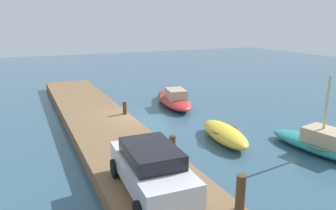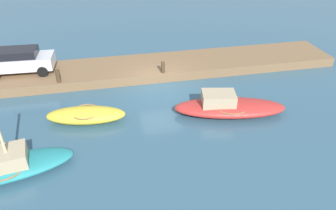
# 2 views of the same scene
# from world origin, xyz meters

# --- Properties ---
(ground_plane) EXTENTS (84.00, 84.00, 0.00)m
(ground_plane) POSITION_xyz_m (0.00, 0.00, 0.00)
(ground_plane) COLOR #33566B
(dock_platform) EXTENTS (25.09, 3.58, 0.60)m
(dock_platform) POSITION_xyz_m (0.00, -2.43, 0.30)
(dock_platform) COLOR brown
(dock_platform) RESTS_ON ground_plane
(rowboat_yellow) EXTENTS (4.22, 2.01, 0.77)m
(rowboat_yellow) POSITION_xyz_m (4.38, 2.78, 0.39)
(rowboat_yellow) COLOR gold
(rowboat_yellow) RESTS_ON ground_plane
(sailboat_teal) EXTENTS (5.76, 2.73, 3.61)m
(sailboat_teal) POSITION_xyz_m (7.64, 6.06, 0.42)
(sailboat_teal) COLOR teal
(sailboat_teal) RESTS_ON ground_plane
(motorboat_red) EXTENTS (6.20, 3.02, 1.28)m
(motorboat_red) POSITION_xyz_m (-3.08, 3.59, 0.46)
(motorboat_red) COLOR #B72D28
(motorboat_red) RESTS_ON ground_plane
(mooring_post_west) EXTENTS (0.23, 0.23, 0.74)m
(mooring_post_west) POSITION_xyz_m (-0.39, -0.89, 0.98)
(mooring_post_west) COLOR #47331E
(mooring_post_west) RESTS_ON dock_platform
(mooring_post_mid_west) EXTENTS (0.27, 0.27, 0.79)m
(mooring_post_mid_west) POSITION_xyz_m (5.97, -0.89, 1.00)
(mooring_post_mid_west) COLOR #47331E
(mooring_post_mid_west) RESTS_ON dock_platform
(parked_car) EXTENTS (4.13, 2.05, 1.55)m
(parked_car) POSITION_xyz_m (8.36, -2.79, 1.42)
(parked_car) COLOR silver
(parked_car) RESTS_ON dock_platform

